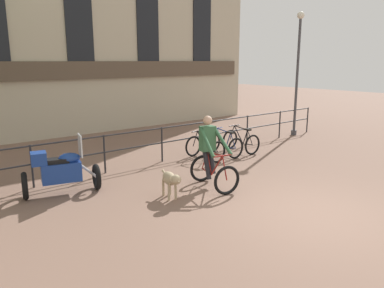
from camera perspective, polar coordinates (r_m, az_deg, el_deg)
The scene contains 10 objects.
ground_plane at distance 7.88m, azimuth 18.04°, elevation -10.24°, with size 60.00×60.00×0.00m, color #7A5B4C.
canal_railing at distance 11.18m, azimuth -4.62°, elevation 0.85°, with size 15.05×0.05×1.05m.
building_facade at distance 16.17m, azimuth -17.43°, elevation 19.04°, with size 18.00×0.72×9.93m.
cyclist_with_bike at distance 8.93m, azimuth 2.91°, elevation -1.77°, with size 0.88×1.28×1.70m.
dog at distance 8.20m, azimuth -3.25°, elevation -5.44°, with size 0.36×0.92×0.63m.
parked_motorcycle at distance 8.92m, azimuth -19.39°, elevation -3.85°, with size 1.77×1.02×1.35m.
parked_bicycle_near_lamp at distance 11.44m, azimuth 2.01°, elevation -0.64°, with size 0.73×1.15×0.86m.
parked_bicycle_mid_left at distance 11.97m, azimuth 4.87°, elevation -0.08°, with size 0.66×1.11×0.86m.
parked_bicycle_mid_right at distance 12.53m, azimuth 7.48°, elevation 0.43°, with size 0.70×1.14×0.86m.
street_lamp at distance 15.60m, azimuth 15.79°, elevation 11.07°, with size 0.28×0.28×4.81m.
Camera 1 is at (-6.23, -3.80, 2.98)m, focal length 35.00 mm.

